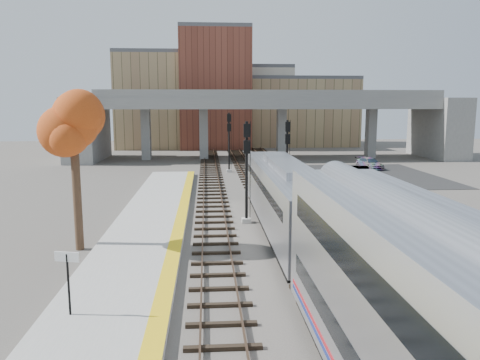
{
  "coord_description": "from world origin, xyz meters",
  "views": [
    {
      "loc": [
        -3.65,
        -20.92,
        7.61
      ],
      "look_at": [
        -1.38,
        10.58,
        2.5
      ],
      "focal_mm": 35.0,
      "sensor_mm": 36.0,
      "label": 1
    }
  ],
  "objects_px": {
    "signal_mast_mid": "(287,161)",
    "car_a": "(353,177)",
    "signal_mast_near": "(247,175)",
    "signal_mast_far": "(229,144)",
    "tree": "(73,125)",
    "car_c": "(370,163)",
    "car_b": "(361,173)",
    "locomotive": "(286,196)"
  },
  "relations": [
    {
      "from": "locomotive",
      "to": "signal_mast_far",
      "type": "distance_m",
      "value": 25.77
    },
    {
      "from": "car_c",
      "to": "car_a",
      "type": "bearing_deg",
      "value": -128.72
    },
    {
      "from": "signal_mast_far",
      "to": "car_c",
      "type": "bearing_deg",
      "value": 4.87
    },
    {
      "from": "car_a",
      "to": "car_b",
      "type": "height_order",
      "value": "car_b"
    },
    {
      "from": "tree",
      "to": "signal_mast_far",
      "type": "bearing_deg",
      "value": 71.64
    },
    {
      "from": "car_a",
      "to": "car_b",
      "type": "xyz_separation_m",
      "value": [
        1.6,
        2.2,
        0.07
      ]
    },
    {
      "from": "car_a",
      "to": "car_b",
      "type": "distance_m",
      "value": 2.72
    },
    {
      "from": "signal_mast_far",
      "to": "car_b",
      "type": "height_order",
      "value": "signal_mast_far"
    },
    {
      "from": "locomotive",
      "to": "car_c",
      "type": "distance_m",
      "value": 30.91
    },
    {
      "from": "signal_mast_far",
      "to": "car_a",
      "type": "bearing_deg",
      "value": -36.35
    },
    {
      "from": "signal_mast_far",
      "to": "car_b",
      "type": "distance_m",
      "value": 14.88
    },
    {
      "from": "signal_mast_near",
      "to": "car_a",
      "type": "xyz_separation_m",
      "value": [
        11.61,
        14.55,
        -2.53
      ]
    },
    {
      "from": "car_a",
      "to": "car_c",
      "type": "bearing_deg",
      "value": 63.62
    },
    {
      "from": "signal_mast_far",
      "to": "car_b",
      "type": "bearing_deg",
      "value": -25.65
    },
    {
      "from": "signal_mast_far",
      "to": "car_a",
      "type": "height_order",
      "value": "signal_mast_far"
    },
    {
      "from": "locomotive",
      "to": "car_c",
      "type": "height_order",
      "value": "locomotive"
    },
    {
      "from": "tree",
      "to": "car_b",
      "type": "relative_size",
      "value": 2.21
    },
    {
      "from": "signal_mast_near",
      "to": "signal_mast_mid",
      "type": "xyz_separation_m",
      "value": [
        4.1,
        8.62,
        -0.15
      ]
    },
    {
      "from": "signal_mast_mid",
      "to": "signal_mast_near",
      "type": "bearing_deg",
      "value": -115.44
    },
    {
      "from": "signal_mast_near",
      "to": "car_c",
      "type": "bearing_deg",
      "value": 55.48
    },
    {
      "from": "car_b",
      "to": "signal_mast_near",
      "type": "bearing_deg",
      "value": -127.55
    },
    {
      "from": "signal_mast_far",
      "to": "tree",
      "type": "bearing_deg",
      "value": -108.36
    },
    {
      "from": "car_c",
      "to": "locomotive",
      "type": "bearing_deg",
      "value": -129.52
    },
    {
      "from": "car_a",
      "to": "tree",
      "type": "bearing_deg",
      "value": -135.58
    },
    {
      "from": "signal_mast_near",
      "to": "car_a",
      "type": "height_order",
      "value": "signal_mast_near"
    },
    {
      "from": "signal_mast_far",
      "to": "tree",
      "type": "xyz_separation_m",
      "value": [
        -9.31,
        -28.06,
        3.33
      ]
    },
    {
      "from": "signal_mast_mid",
      "to": "car_c",
      "type": "bearing_deg",
      "value": 51.24
    },
    {
      "from": "signal_mast_near",
      "to": "car_a",
      "type": "distance_m",
      "value": 18.78
    },
    {
      "from": "locomotive",
      "to": "car_c",
      "type": "xyz_separation_m",
      "value": [
        14.77,
        27.1,
        -1.6
      ]
    },
    {
      "from": "signal_mast_near",
      "to": "locomotive",
      "type": "bearing_deg",
      "value": -50.81
    },
    {
      "from": "signal_mast_near",
      "to": "signal_mast_far",
      "type": "xyz_separation_m",
      "value": [
        -0.0,
        23.09,
        0.1
      ]
    },
    {
      "from": "car_b",
      "to": "car_c",
      "type": "bearing_deg",
      "value": 65.54
    },
    {
      "from": "signal_mast_near",
      "to": "signal_mast_far",
      "type": "distance_m",
      "value": 23.09
    },
    {
      "from": "car_c",
      "to": "car_b",
      "type": "bearing_deg",
      "value": -126.11
    },
    {
      "from": "car_a",
      "to": "car_c",
      "type": "height_order",
      "value": "car_c"
    },
    {
      "from": "car_c",
      "to": "tree",
      "type": "bearing_deg",
      "value": -142.52
    },
    {
      "from": "signal_mast_far",
      "to": "tree",
      "type": "distance_m",
      "value": 29.75
    },
    {
      "from": "signal_mast_mid",
      "to": "car_a",
      "type": "xyz_separation_m",
      "value": [
        7.51,
        5.93,
        -2.39
      ]
    },
    {
      "from": "car_a",
      "to": "car_b",
      "type": "relative_size",
      "value": 0.86
    },
    {
      "from": "signal_mast_mid",
      "to": "car_c",
      "type": "height_order",
      "value": "signal_mast_mid"
    },
    {
      "from": "tree",
      "to": "car_a",
      "type": "xyz_separation_m",
      "value": [
        20.92,
        19.52,
        -5.96
      ]
    },
    {
      "from": "tree",
      "to": "car_b",
      "type": "height_order",
      "value": "tree"
    }
  ]
}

